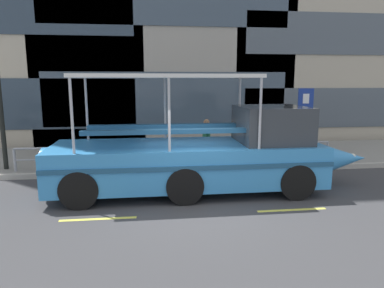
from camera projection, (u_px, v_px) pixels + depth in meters
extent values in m
plane|color=#3D3D3F|center=(194.00, 204.00, 9.28)|extent=(120.00, 120.00, 0.00)
cube|color=gray|center=(177.00, 156.00, 14.73)|extent=(32.00, 4.80, 0.18)
cube|color=#B2ADA3|center=(183.00, 171.00, 12.30)|extent=(32.00, 0.18, 0.18)
cube|color=#DBD64C|center=(98.00, 219.00, 8.26)|extent=(1.80, 0.12, 0.01)
cube|color=#DBD64C|center=(292.00, 210.00, 8.85)|extent=(1.80, 0.12, 0.01)
cube|color=#2D3D4C|center=(26.00, 104.00, 16.24)|extent=(10.09, 0.06, 2.38)
cube|color=#2D3D4C|center=(18.00, 7.00, 15.47)|extent=(10.09, 0.06, 2.38)
cube|color=#3D4C5B|center=(168.00, 99.00, 17.01)|extent=(11.82, 0.06, 2.60)
cube|color=#4C5660|center=(340.00, 108.00, 18.19)|extent=(10.26, 0.06, 2.04)
cube|color=#4C5660|center=(345.00, 34.00, 17.53)|extent=(10.26, 0.06, 2.04)
cylinder|color=#9EA0A8|center=(179.00, 145.00, 12.46)|extent=(11.24, 0.07, 0.07)
cylinder|color=#9EA0A8|center=(179.00, 156.00, 12.53)|extent=(11.24, 0.06, 0.06)
cylinder|color=#9EA0A8|center=(15.00, 160.00, 11.85)|extent=(0.09, 0.09, 0.79)
cylinder|color=#9EA0A8|center=(64.00, 159.00, 12.05)|extent=(0.09, 0.09, 0.79)
cylinder|color=#9EA0A8|center=(111.00, 158.00, 12.24)|extent=(0.09, 0.09, 0.79)
cylinder|color=#9EA0A8|center=(157.00, 156.00, 12.44)|extent=(0.09, 0.09, 0.79)
cylinder|color=#9EA0A8|center=(201.00, 155.00, 12.63)|extent=(0.09, 0.09, 0.79)
cylinder|color=#9EA0A8|center=(245.00, 154.00, 12.83)|extent=(0.09, 0.09, 0.79)
cylinder|color=#9EA0A8|center=(286.00, 153.00, 13.02)|extent=(0.09, 0.09, 0.79)
cylinder|color=#9EA0A8|center=(327.00, 152.00, 13.22)|extent=(0.09, 0.09, 0.79)
cylinder|color=black|center=(0.00, 107.00, 11.89)|extent=(0.16, 0.16, 4.36)
cylinder|color=#4C4F54|center=(304.00, 126.00, 13.26)|extent=(0.08, 0.08, 2.75)
cube|color=navy|center=(306.00, 99.00, 13.03)|extent=(0.60, 0.04, 0.76)
cube|color=white|center=(306.00, 99.00, 13.01)|extent=(0.24, 0.01, 0.36)
cube|color=#388CD1|center=(187.00, 163.00, 10.23)|extent=(7.73, 2.41, 1.16)
cone|color=#388CD1|center=(339.00, 159.00, 10.80)|extent=(1.74, 1.10, 1.10)
cylinder|color=#388CD1|center=(50.00, 167.00, 9.76)|extent=(0.39, 1.10, 1.10)
cube|color=navy|center=(193.00, 168.00, 9.00)|extent=(7.73, 0.04, 0.12)
sphere|color=white|center=(352.00, 157.00, 10.85)|extent=(0.22, 0.22, 0.22)
cube|color=#33383D|center=(271.00, 124.00, 10.33)|extent=(1.93, 2.03, 1.06)
cube|color=silver|center=(166.00, 76.00, 9.71)|extent=(5.02, 2.22, 0.10)
cylinder|color=#B2B2B7|center=(239.00, 108.00, 11.21)|extent=(0.07, 0.07, 1.88)
cylinder|color=#B2B2B7|center=(260.00, 114.00, 9.14)|extent=(0.07, 0.07, 1.88)
cylinder|color=#B2B2B7|center=(165.00, 109.00, 10.92)|extent=(0.07, 0.07, 1.88)
cylinder|color=#B2B2B7|center=(169.00, 115.00, 8.85)|extent=(0.07, 0.07, 1.88)
cylinder|color=#B2B2B7|center=(87.00, 109.00, 10.63)|extent=(0.07, 0.07, 1.88)
cylinder|color=#B2B2B7|center=(72.00, 116.00, 8.56)|extent=(0.07, 0.07, 1.88)
cube|color=navy|center=(166.00, 126.00, 10.54)|extent=(4.62, 0.28, 0.12)
cube|color=navy|center=(168.00, 131.00, 9.41)|extent=(4.62, 0.28, 0.12)
cylinder|color=black|center=(269.00, 163.00, 11.72)|extent=(1.00, 0.28, 1.00)
cylinder|color=black|center=(297.00, 182.00, 9.56)|extent=(1.00, 0.28, 1.00)
cylinder|color=black|center=(178.00, 166.00, 11.35)|extent=(1.00, 0.28, 1.00)
cylinder|color=black|center=(185.00, 186.00, 9.18)|extent=(1.00, 0.28, 1.00)
cylinder|color=black|center=(93.00, 169.00, 11.02)|extent=(1.00, 0.28, 1.00)
cylinder|color=black|center=(79.00, 190.00, 8.85)|extent=(1.00, 0.28, 1.00)
cylinder|color=black|center=(280.00, 148.00, 13.78)|extent=(0.11, 0.11, 0.84)
cylinder|color=black|center=(284.00, 149.00, 13.72)|extent=(0.11, 0.11, 0.84)
cube|color=maroon|center=(283.00, 131.00, 13.62)|extent=(0.36, 0.32, 0.59)
cylinder|color=maroon|center=(278.00, 131.00, 13.71)|extent=(0.07, 0.07, 0.54)
cylinder|color=maroon|center=(288.00, 132.00, 13.54)|extent=(0.07, 0.07, 0.54)
sphere|color=#936B4C|center=(284.00, 120.00, 13.54)|extent=(0.23, 0.23, 0.23)
cylinder|color=#47423D|center=(205.00, 150.00, 13.49)|extent=(0.10, 0.10, 0.81)
cylinder|color=#47423D|center=(207.00, 151.00, 13.35)|extent=(0.10, 0.10, 0.81)
cube|color=#236B47|center=(206.00, 133.00, 13.30)|extent=(0.27, 0.35, 0.57)
cylinder|color=#236B47|center=(204.00, 133.00, 13.48)|extent=(0.07, 0.07, 0.51)
cylinder|color=#236B47|center=(209.00, 134.00, 13.13)|extent=(0.07, 0.07, 0.51)
sphere|color=#936B4C|center=(206.00, 122.00, 13.23)|extent=(0.22, 0.22, 0.22)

